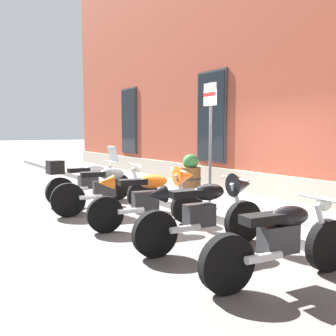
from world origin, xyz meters
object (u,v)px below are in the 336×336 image
motorcycle_grey_naked (108,190)px  motorcycle_black_naked (283,241)px  parking_sign (210,127)px  motorcycle_silver_touring (86,180)px  motorcycle_orange_sport (153,195)px  motorcycle_black_sport (207,209)px  barrel_planter (190,174)px

motorcycle_grey_naked → motorcycle_black_naked: 4.26m
motorcycle_grey_naked → parking_sign: size_ratio=0.88×
motorcycle_silver_touring → motorcycle_orange_sport: size_ratio=0.99×
motorcycle_silver_touring → motorcycle_orange_sport: motorcycle_silver_touring is taller
motorcycle_orange_sport → motorcycle_black_naked: size_ratio=1.02×
motorcycle_black_sport → motorcycle_black_naked: size_ratio=1.02×
motorcycle_silver_touring → parking_sign: (2.51, 1.66, 1.22)m
motorcycle_silver_touring → motorcycle_orange_sport: 2.73m
motorcycle_grey_naked → motorcycle_orange_sport: motorcycle_orange_sport is taller
motorcycle_black_naked → parking_sign: bearing=154.2°
motorcycle_silver_touring → parking_sign: parking_sign is taller
motorcycle_black_sport → motorcycle_silver_touring: bearing=-176.7°
motorcycle_black_sport → motorcycle_black_naked: 1.39m
motorcycle_grey_naked → barrel_planter: barrel_planter is taller
barrel_planter → motorcycle_silver_touring: bearing=-100.4°
motorcycle_grey_naked → motorcycle_black_naked: (4.25, 0.22, -0.03)m
motorcycle_silver_touring → parking_sign: 3.25m
motorcycle_silver_touring → motorcycle_black_naked: motorcycle_silver_touring is taller
motorcycle_silver_touring → barrel_planter: size_ratio=2.25×
motorcycle_black_naked → barrel_planter: (-5.05, 2.50, 0.10)m
motorcycle_black_naked → barrel_planter: barrel_planter is taller
motorcycle_grey_naked → motorcycle_orange_sport: 1.45m
motorcycle_silver_touring → motorcycle_black_sport: motorcycle_silver_touring is taller
parking_sign → motorcycle_orange_sport: bearing=-81.6°
motorcycle_orange_sport → parking_sign: (-0.22, 1.47, 1.20)m
motorcycle_black_sport → barrel_planter: bearing=146.2°
motorcycle_orange_sport → motorcycle_black_sport: (1.43, 0.05, 0.00)m
motorcycle_silver_touring → motorcycle_black_naked: size_ratio=1.01×
motorcycle_orange_sport → barrel_planter: barrel_planter is taller
motorcycle_silver_touring → motorcycle_black_sport: (4.16, 0.24, 0.02)m
parking_sign → barrel_planter: 2.56m
motorcycle_silver_touring → motorcycle_grey_naked: (1.29, -0.02, -0.06)m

